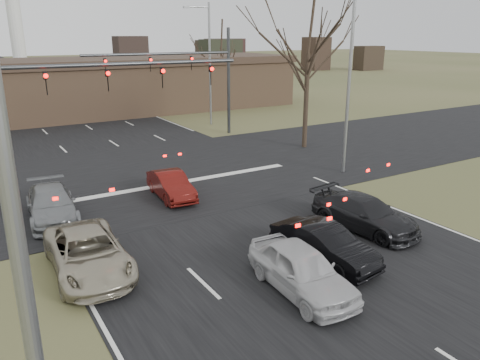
{
  "coord_description": "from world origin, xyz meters",
  "views": [
    {
      "loc": [
        -9.31,
        -8.79,
        7.52
      ],
      "look_at": [
        -0.13,
        6.3,
        2.0
      ],
      "focal_mm": 35.0,
      "sensor_mm": 36.0,
      "label": 1
    }
  ],
  "objects_px": {
    "mast_arm_far": "(195,70)",
    "streetlight_left": "(35,234)",
    "car_white_sedan": "(301,269)",
    "car_red_ahead": "(171,185)",
    "mast_arm_near": "(62,92)",
    "car_silver_suv": "(88,253)",
    "car_black_hatch": "(324,244)",
    "car_charcoal_sedan": "(364,213)",
    "car_grey_ahead": "(51,204)",
    "streetlight_right_near": "(347,72)",
    "streetlight_right_far": "(208,58)",
    "building": "(89,87)"
  },
  "relations": [
    {
      "from": "mast_arm_near",
      "to": "streetlight_right_near",
      "type": "xyz_separation_m",
      "value": [
        14.05,
        -3.0,
        0.51
      ]
    },
    {
      "from": "mast_arm_near",
      "to": "building",
      "type": "bearing_deg",
      "value": 73.87
    },
    {
      "from": "streetlight_left",
      "to": "streetlight_right_far",
      "type": "height_order",
      "value": "same"
    },
    {
      "from": "mast_arm_far",
      "to": "car_red_ahead",
      "type": "distance_m",
      "value": 14.67
    },
    {
      "from": "car_black_hatch",
      "to": "car_red_ahead",
      "type": "bearing_deg",
      "value": 93.68
    },
    {
      "from": "mast_arm_near",
      "to": "car_charcoal_sedan",
      "type": "xyz_separation_m",
      "value": [
        9.23,
        -9.49,
        -4.4
      ]
    },
    {
      "from": "car_charcoal_sedan",
      "to": "streetlight_right_near",
      "type": "bearing_deg",
      "value": 46.23
    },
    {
      "from": "streetlight_right_far",
      "to": "car_red_ahead",
      "type": "height_order",
      "value": "streetlight_right_far"
    },
    {
      "from": "streetlight_right_far",
      "to": "car_grey_ahead",
      "type": "distance_m",
      "value": 22.94
    },
    {
      "from": "streetlight_right_near",
      "to": "car_red_ahead",
      "type": "distance_m",
      "value": 11.14
    },
    {
      "from": "building",
      "to": "car_silver_suv",
      "type": "distance_m",
      "value": 33.49
    },
    {
      "from": "building",
      "to": "car_charcoal_sedan",
      "type": "bearing_deg",
      "value": -86.68
    },
    {
      "from": "car_grey_ahead",
      "to": "car_red_ahead",
      "type": "bearing_deg",
      "value": 4.25
    },
    {
      "from": "car_white_sedan",
      "to": "car_black_hatch",
      "type": "distance_m",
      "value": 2.13
    },
    {
      "from": "streetlight_left",
      "to": "building",
      "type": "bearing_deg",
      "value": 75.55
    },
    {
      "from": "mast_arm_near",
      "to": "car_charcoal_sedan",
      "type": "distance_m",
      "value": 13.95
    },
    {
      "from": "car_white_sedan",
      "to": "car_black_hatch",
      "type": "relative_size",
      "value": 1.05
    },
    {
      "from": "car_charcoal_sedan",
      "to": "car_grey_ahead",
      "type": "distance_m",
      "value": 12.98
    },
    {
      "from": "mast_arm_near",
      "to": "car_white_sedan",
      "type": "xyz_separation_m",
      "value": [
        4.09,
        -11.93,
        -4.35
      ]
    },
    {
      "from": "car_white_sedan",
      "to": "car_red_ahead",
      "type": "bearing_deg",
      "value": 93.06
    },
    {
      "from": "streetlight_right_near",
      "to": "car_charcoal_sedan",
      "type": "height_order",
      "value": "streetlight_right_near"
    },
    {
      "from": "car_silver_suv",
      "to": "car_grey_ahead",
      "type": "relative_size",
      "value": 1.07
    },
    {
      "from": "building",
      "to": "car_grey_ahead",
      "type": "height_order",
      "value": "building"
    },
    {
      "from": "building",
      "to": "mast_arm_far",
      "type": "bearing_deg",
      "value": -74.42
    },
    {
      "from": "mast_arm_near",
      "to": "car_white_sedan",
      "type": "bearing_deg",
      "value": -71.05
    },
    {
      "from": "mast_arm_near",
      "to": "streetlight_right_far",
      "type": "relative_size",
      "value": 1.21
    },
    {
      "from": "building",
      "to": "car_charcoal_sedan",
      "type": "relative_size",
      "value": 9.18
    },
    {
      "from": "mast_arm_far",
      "to": "streetlight_left",
      "type": "xyz_separation_m",
      "value": [
        -15.01,
        -27.0,
        0.57
      ]
    },
    {
      "from": "mast_arm_far",
      "to": "streetlight_left",
      "type": "bearing_deg",
      "value": -119.06
    },
    {
      "from": "streetlight_right_near",
      "to": "car_charcoal_sedan",
      "type": "distance_m",
      "value": 9.46
    },
    {
      "from": "streetlight_right_near",
      "to": "streetlight_right_far",
      "type": "height_order",
      "value": "same"
    },
    {
      "from": "streetlight_left",
      "to": "car_grey_ahead",
      "type": "distance_m",
      "value": 16.08
    },
    {
      "from": "streetlight_right_far",
      "to": "car_grey_ahead",
      "type": "xyz_separation_m",
      "value": [
        -15.82,
        -15.87,
        -4.92
      ]
    },
    {
      "from": "mast_arm_far",
      "to": "streetlight_right_far",
      "type": "height_order",
      "value": "streetlight_right_far"
    },
    {
      "from": "streetlight_left",
      "to": "car_red_ahead",
      "type": "bearing_deg",
      "value": 62.85
    },
    {
      "from": "car_silver_suv",
      "to": "streetlight_right_near",
      "type": "bearing_deg",
      "value": 18.2
    },
    {
      "from": "mast_arm_far",
      "to": "car_red_ahead",
      "type": "relative_size",
      "value": 2.92
    },
    {
      "from": "car_black_hatch",
      "to": "car_charcoal_sedan",
      "type": "bearing_deg",
      "value": 14.48
    },
    {
      "from": "streetlight_right_near",
      "to": "car_black_hatch",
      "type": "height_order",
      "value": "streetlight_right_near"
    },
    {
      "from": "building",
      "to": "mast_arm_near",
      "type": "distance_m",
      "value": 26.14
    },
    {
      "from": "car_silver_suv",
      "to": "car_black_hatch",
      "type": "relative_size",
      "value": 1.23
    },
    {
      "from": "building",
      "to": "car_charcoal_sedan",
      "type": "xyz_separation_m",
      "value": [
        2.0,
        -34.49,
        -1.99
      ]
    },
    {
      "from": "building",
      "to": "car_red_ahead",
      "type": "distance_m",
      "value": 27.21
    },
    {
      "from": "building",
      "to": "mast_arm_far",
      "type": "xyz_separation_m",
      "value": [
        4.18,
        -15.0,
        2.35
      ]
    },
    {
      "from": "streetlight_right_far",
      "to": "car_black_hatch",
      "type": "relative_size",
      "value": 2.48
    },
    {
      "from": "car_silver_suv",
      "to": "car_white_sedan",
      "type": "relative_size",
      "value": 1.17
    },
    {
      "from": "building",
      "to": "car_silver_suv",
      "type": "bearing_deg",
      "value": -104.47
    },
    {
      "from": "car_white_sedan",
      "to": "car_red_ahead",
      "type": "relative_size",
      "value": 1.11
    },
    {
      "from": "mast_arm_near",
      "to": "streetlight_left",
      "type": "height_order",
      "value": "streetlight_left"
    },
    {
      "from": "car_black_hatch",
      "to": "car_charcoal_sedan",
      "type": "relative_size",
      "value": 0.87
    }
  ]
}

